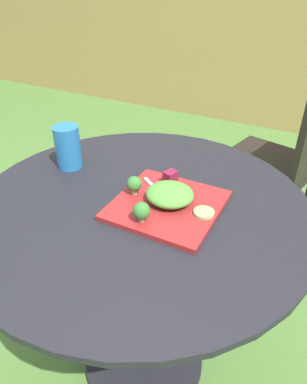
{
  "coord_description": "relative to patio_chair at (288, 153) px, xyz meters",
  "views": [
    {
      "loc": [
        0.4,
        -0.68,
        1.3
      ],
      "look_at": [
        0.04,
        0.01,
        0.79
      ],
      "focal_mm": 33.27,
      "sensor_mm": 36.0,
      "label": 1
    }
  ],
  "objects": [
    {
      "name": "cucumber_slice_0",
      "position": [
        -0.08,
        -0.96,
        0.24
      ],
      "size": [
        0.05,
        0.05,
        0.01
      ],
      "primitive_type": "cylinder",
      "color": "#8EB766",
      "rests_on": "salad_plate"
    },
    {
      "name": "fork",
      "position": [
        -0.22,
        -0.93,
        0.24
      ],
      "size": [
        0.14,
        0.1,
        0.0
      ],
      "color": "silver",
      "rests_on": "salad_plate"
    },
    {
      "name": "broccoli_floret_0",
      "position": [
        -0.28,
        -0.96,
        0.27
      ],
      "size": [
        0.04,
        0.04,
        0.05
      ],
      "color": "#99B770",
      "rests_on": "salad_plate"
    },
    {
      "name": "patio_table",
      "position": [
        -0.26,
        -0.97,
        -0.04
      ],
      "size": [
        0.92,
        0.92,
        0.75
      ],
      "color": "black",
      "rests_on": "ground_plane"
    },
    {
      "name": "broccoli_floret_1",
      "position": [
        -0.21,
        -1.06,
        0.27
      ],
      "size": [
        0.04,
        0.04,
        0.05
      ],
      "color": "#99B770",
      "rests_on": "salad_plate"
    },
    {
      "name": "drinking_glass",
      "position": [
        -0.56,
        -0.9,
        0.28
      ],
      "size": [
        0.08,
        0.08,
        0.13
      ],
      "color": "#236BA8",
      "rests_on": "patio_table"
    },
    {
      "name": "lettuce_mound",
      "position": [
        -0.18,
        -0.95,
        0.26
      ],
      "size": [
        0.13,
        0.12,
        0.04
      ],
      "primitive_type": "ellipsoid",
      "color": "#519338",
      "rests_on": "salad_plate"
    },
    {
      "name": "beet_chunk_0",
      "position": [
        -0.22,
        -0.86,
        0.26
      ],
      "size": [
        0.04,
        0.04,
        0.04
      ],
      "primitive_type": "cube",
      "rotation": [
        0.0,
        0.0,
        4.42
      ],
      "color": "maroon",
      "rests_on": "salad_plate"
    },
    {
      "name": "patio_chair",
      "position": [
        0.0,
        0.0,
        0.0
      ],
      "size": [
        0.53,
        0.53,
        0.9
      ],
      "color": "black",
      "rests_on": "ground_plane"
    },
    {
      "name": "ground_plane",
      "position": [
        -0.26,
        -0.97,
        -0.53
      ],
      "size": [
        12.0,
        12.0,
        0.0
      ],
      "primitive_type": "plane",
      "color": "#4C7533"
    },
    {
      "name": "bamboo_fence",
      "position": [
        -0.26,
        1.59,
        0.32
      ],
      "size": [
        8.0,
        0.08,
        1.68
      ],
      "primitive_type": "cube",
      "color": "#A8894C",
      "rests_on": "ground_plane"
    },
    {
      "name": "salad_plate",
      "position": [
        -0.19,
        -0.96,
        0.23
      ],
      "size": [
        0.27,
        0.27,
        0.01
      ],
      "primitive_type": "cube",
      "color": "maroon",
      "rests_on": "patio_table"
    }
  ]
}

